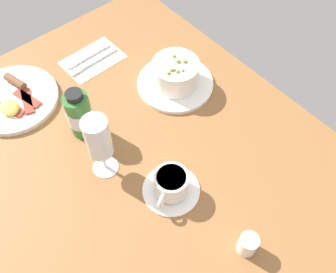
# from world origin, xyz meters

# --- Properties ---
(ground_plane) EXTENTS (1.10, 0.84, 0.03)m
(ground_plane) POSITION_xyz_m (0.00, 0.00, -0.01)
(ground_plane) COLOR brown
(porridge_bowl) EXTENTS (0.22, 0.22, 0.09)m
(porridge_bowl) POSITION_xyz_m (0.12, -0.21, 0.04)
(porridge_bowl) COLOR white
(porridge_bowl) RESTS_ON ground_plane
(cutlery_setting) EXTENTS (0.12, 0.18, 0.01)m
(cutlery_setting) POSITION_xyz_m (0.36, -0.08, 0.00)
(cutlery_setting) COLOR white
(cutlery_setting) RESTS_ON ground_plane
(coffee_cup) EXTENTS (0.14, 0.14, 0.07)m
(coffee_cup) POSITION_xyz_m (-0.13, 0.02, 0.03)
(coffee_cup) COLOR white
(coffee_cup) RESTS_ON ground_plane
(creamer_jug) EXTENTS (0.05, 0.04, 0.06)m
(creamer_jug) POSITION_xyz_m (-0.33, -0.02, 0.03)
(creamer_jug) COLOR white
(creamer_jug) RESTS_ON ground_plane
(wine_glass) EXTENTS (0.06, 0.06, 0.18)m
(wine_glass) POSITION_xyz_m (0.03, 0.10, 0.12)
(wine_glass) COLOR white
(wine_glass) RESTS_ON ground_plane
(sauce_bottle_green) EXTENTS (0.06, 0.06, 0.15)m
(sauce_bottle_green) POSITION_xyz_m (0.15, 0.08, 0.07)
(sauce_bottle_green) COLOR #337233
(sauce_bottle_green) RESTS_ON ground_plane
(breakfast_plate) EXTENTS (0.24, 0.24, 0.04)m
(breakfast_plate) POSITION_xyz_m (0.36, 0.17, 0.01)
(breakfast_plate) COLOR white
(breakfast_plate) RESTS_ON ground_plane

